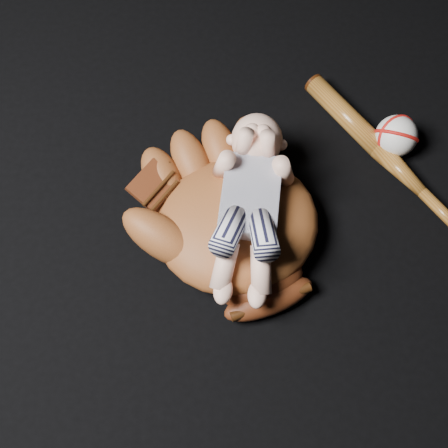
{
  "coord_description": "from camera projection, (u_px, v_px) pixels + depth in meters",
  "views": [
    {
      "loc": [
        -0.04,
        -0.58,
        1.05
      ],
      "look_at": [
        -0.03,
        -0.08,
        0.07
      ],
      "focal_mm": 50.0,
      "sensor_mm": 36.0,
      "label": 1
    }
  ],
  "objects": [
    {
      "name": "baseball_glove",
      "position": [
        237.0,
        220.0,
        1.11
      ],
      "size": [
        0.5,
        0.53,
        0.13
      ],
      "primitive_type": null,
      "rotation": [
        0.0,
        0.0,
        0.37
      ],
      "color": "brown",
      "rests_on": "ground"
    },
    {
      "name": "newborn_baby",
      "position": [
        249.0,
        208.0,
        1.06
      ],
      "size": [
        0.21,
        0.37,
        0.14
      ],
      "primitive_type": null,
      "rotation": [
        0.0,
        0.0,
        -0.13
      ],
      "color": "beige",
      "rests_on": "baseball_glove"
    },
    {
      "name": "baseball_bat",
      "position": [
        388.0,
        158.0,
        1.23
      ],
      "size": [
        0.3,
        0.4,
        0.04
      ],
      "primitive_type": null,
      "rotation": [
        0.0,
        0.0,
        0.61
      ],
      "color": "brown",
      "rests_on": "ground"
    },
    {
      "name": "baseball",
      "position": [
        396.0,
        136.0,
        1.22
      ],
      "size": [
        0.09,
        0.09,
        0.08
      ],
      "primitive_type": "sphere",
      "rotation": [
        0.0,
        0.0,
        0.05
      ],
      "color": "white",
      "rests_on": "ground"
    }
  ]
}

